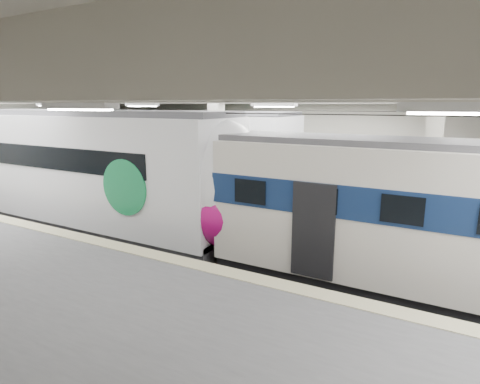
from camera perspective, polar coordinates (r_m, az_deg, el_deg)
The scene contains 4 objects.
station_hall at distance 10.92m, azimuth -3.56°, elevation 3.26°, with size 36.00×24.00×5.75m.
modern_emu at distance 16.34m, azimuth -18.36°, elevation 2.46°, with size 14.88×3.07×4.75m.
older_rer at distance 11.14m, azimuth 27.69°, elevation -3.69°, with size 12.34×2.73×4.12m.
far_train at distance 21.55m, azimuth -10.97°, elevation 5.32°, with size 14.69×3.34×4.64m.
Camera 1 is at (5.89, -10.78, 4.98)m, focal length 30.00 mm.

